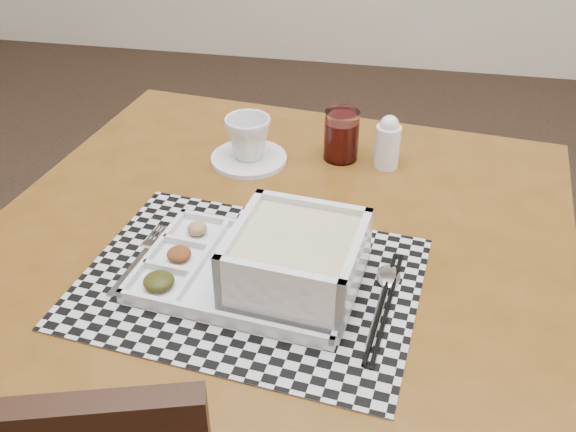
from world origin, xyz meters
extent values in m
cube|color=#4F310E|center=(-0.05, -0.14, 0.70)|extent=(1.06, 1.06, 0.04)
cylinder|color=#4F310E|center=(-0.43, 0.33, 0.34)|extent=(0.05, 0.05, 0.68)
cylinder|color=#4F310E|center=(0.43, 0.23, 0.34)|extent=(0.05, 0.05, 0.68)
cube|color=#4F310E|center=(0.00, 0.26, 0.64)|extent=(0.82, 0.12, 0.08)
cube|color=#4F310E|center=(-0.46, -0.10, 0.64)|extent=(0.12, 0.82, 0.08)
cube|color=#4F310E|center=(0.36, -0.19, 0.64)|extent=(0.12, 0.82, 0.08)
cube|color=#AFB0B8|center=(-0.06, -0.27, 0.72)|extent=(0.54, 0.42, 0.00)
cube|color=silver|center=(-0.06, -0.26, 0.73)|extent=(0.34, 0.26, 0.01)
cube|color=silver|center=(-0.05, -0.15, 0.74)|extent=(0.32, 0.04, 0.01)
cube|color=silver|center=(-0.07, -0.36, 0.74)|extent=(0.32, 0.04, 0.01)
cube|color=silver|center=(-0.22, -0.24, 0.74)|extent=(0.03, 0.22, 0.01)
cube|color=silver|center=(0.09, -0.28, 0.74)|extent=(0.03, 0.22, 0.01)
cube|color=silver|center=(-0.14, -0.25, 0.74)|extent=(0.03, 0.20, 0.01)
cube|color=silver|center=(-0.18, -0.28, 0.74)|extent=(0.08, 0.02, 0.01)
cube|color=silver|center=(-0.17, -0.21, 0.74)|extent=(0.08, 0.02, 0.01)
ellipsoid|color=black|center=(-0.18, -0.31, 0.74)|extent=(0.05, 0.05, 0.02)
ellipsoid|color=#46240B|center=(-0.17, -0.25, 0.74)|extent=(0.04, 0.04, 0.02)
ellipsoid|color=brown|center=(-0.17, -0.18, 0.74)|extent=(0.03, 0.03, 0.02)
cube|color=silver|center=(0.01, -0.27, 0.74)|extent=(0.20, 0.20, 0.01)
cube|color=silver|center=(0.02, -0.19, 0.78)|extent=(0.18, 0.03, 0.09)
cube|color=silver|center=(0.00, -0.35, 0.78)|extent=(0.18, 0.03, 0.09)
cube|color=silver|center=(-0.07, -0.26, 0.78)|extent=(0.03, 0.18, 0.09)
cube|color=silver|center=(0.10, -0.28, 0.78)|extent=(0.03, 0.18, 0.09)
cube|color=#C4B191|center=(0.01, -0.27, 0.77)|extent=(0.18, 0.18, 0.08)
cube|color=#BCBBC2|center=(-0.25, -0.28, 0.72)|extent=(0.03, 0.12, 0.00)
cube|color=#BCBBC2|center=(-0.24, -0.21, 0.72)|extent=(0.02, 0.02, 0.00)
cube|color=#BCBBC2|center=(-0.24, -0.18, 0.72)|extent=(0.01, 0.04, 0.00)
cube|color=#BCBBC2|center=(-0.24, -0.18, 0.72)|extent=(0.01, 0.04, 0.00)
cube|color=#BCBBC2|center=(-0.23, -0.18, 0.72)|extent=(0.01, 0.04, 0.00)
cube|color=#BCBBC2|center=(-0.23, -0.18, 0.72)|extent=(0.01, 0.04, 0.00)
cube|color=#BCBBC2|center=(0.14, -0.31, 0.72)|extent=(0.02, 0.12, 0.00)
ellipsoid|color=#BCBBC2|center=(0.15, -0.22, 0.72)|extent=(0.04, 0.06, 0.01)
cylinder|color=black|center=(0.14, -0.29, 0.73)|extent=(0.03, 0.24, 0.01)
cylinder|color=black|center=(0.15, -0.29, 0.73)|extent=(0.03, 0.24, 0.01)
cylinder|color=silver|center=(-0.15, 0.09, 0.72)|extent=(0.15, 0.15, 0.01)
imported|color=silver|center=(-0.15, 0.09, 0.77)|extent=(0.10, 0.10, 0.08)
cylinder|color=white|center=(0.03, 0.14, 0.77)|extent=(0.07, 0.07, 0.10)
cylinder|color=#400506|center=(0.03, 0.14, 0.76)|extent=(0.06, 0.06, 0.08)
cylinder|color=silver|center=(0.12, 0.12, 0.76)|extent=(0.05, 0.05, 0.08)
sphere|color=silver|center=(0.12, 0.12, 0.81)|extent=(0.04, 0.04, 0.04)
camera|label=1|loc=(0.14, -0.98, 1.35)|focal=40.00mm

